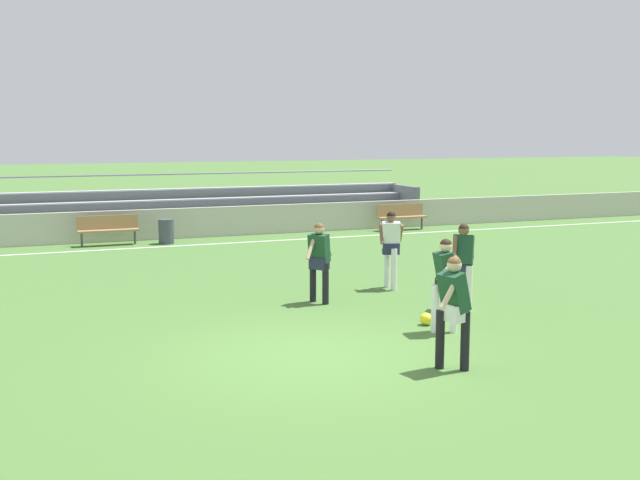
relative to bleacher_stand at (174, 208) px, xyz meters
name	(u,v)px	position (x,y,z in m)	size (l,w,h in m)	color
ground_plane	(314,355)	(-1.04, -16.19, -0.77)	(160.00, 160.00, 0.00)	#477033
field_line_sideline	(165,247)	(-1.04, -3.98, -0.76)	(44.00, 0.12, 0.01)	white
sideline_wall	(155,224)	(-1.04, -2.30, -0.28)	(48.00, 0.16, 0.97)	#BCB7AD
bleacher_stand	(174,208)	(0.00, 0.00, 0.00)	(18.38, 2.49, 1.92)	#B2B2B7
bench_centre_sideline	(401,214)	(7.41, -3.01, -0.22)	(1.80, 0.40, 0.90)	#99754C
bench_near_wall_gap	(108,227)	(-2.59, -3.01, -0.22)	(1.80, 0.40, 0.90)	#99754C
trash_bin	(166,231)	(-0.90, -3.38, -0.39)	(0.47, 0.47, 0.76)	#3D424C
player_dark_on_ball	(463,258)	(2.75, -14.34, 0.22)	(0.67, 0.53, 1.66)	white
player_dark_overlapping	(445,277)	(1.51, -15.74, 0.18)	(0.56, 0.51, 1.61)	white
player_white_dropping_back	(391,243)	(2.35, -12.10, 0.24)	(0.63, 0.51, 1.69)	white
player_dark_wide_left	(319,256)	(0.38, -12.82, 0.19)	(0.73, 0.47, 1.61)	black
player_dark_wide_right	(453,303)	(0.54, -17.57, 0.21)	(0.67, 0.46, 1.64)	black
soccer_ball	(426,319)	(1.47, -15.19, -0.66)	(0.22, 0.22, 0.22)	yellow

